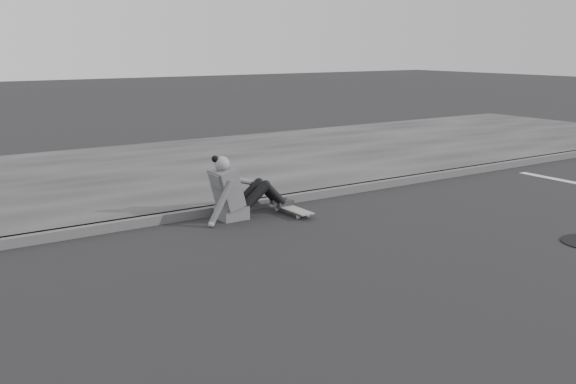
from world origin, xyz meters
The scene contains 5 objects.
ground centered at (0.00, 0.00, 0.00)m, with size 80.00×80.00×0.00m, color black.
curb centered at (0.00, 2.58, 0.06)m, with size 24.00×0.16×0.12m, color #494949.
sidewalk centered at (0.00, 5.60, 0.06)m, with size 24.00×6.00×0.12m, color #343434.
skateboard centered at (-0.21, 2.00, 0.07)m, with size 0.20×0.78×0.09m.
seated_woman centered at (-0.94, 2.25, 0.36)m, with size 1.38×0.46×0.88m.
Camera 1 is at (-4.99, -5.04, 2.26)m, focal length 40.00 mm.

